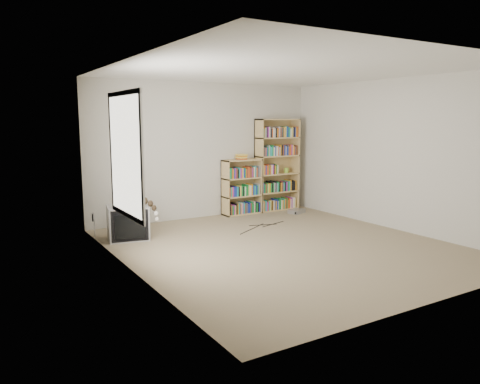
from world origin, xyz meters
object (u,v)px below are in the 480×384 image
bookcase_tall (277,167)px  bookcase_short (242,189)px  cat (135,201)px  dvd_player (297,211)px  crt_tv (128,222)px

bookcase_tall → bookcase_short: (-0.84, -0.00, -0.38)m
cat → dvd_player: bearing=5.7°
crt_tv → dvd_player: (3.48, 0.25, -0.22)m
dvd_player → crt_tv: bearing=164.2°
crt_tv → bookcase_tall: bearing=23.8°
crt_tv → cat: size_ratio=1.13×
cat → dvd_player: size_ratio=1.92×
bookcase_tall → bookcase_short: 0.92m
bookcase_tall → dvd_player: bookcase_tall is taller
bookcase_tall → bookcase_short: bearing=-179.9°
crt_tv → bookcase_short: (2.52, 0.75, 0.24)m
cat → bookcase_short: size_ratio=0.57×
crt_tv → bookcase_tall: (3.35, 0.75, 0.62)m
crt_tv → dvd_player: crt_tv is taller
crt_tv → cat: 0.37m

